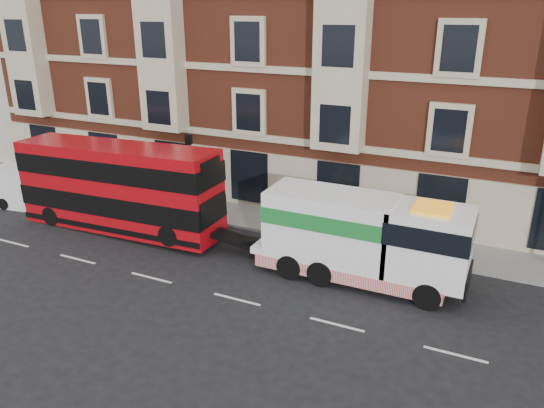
{
  "coord_description": "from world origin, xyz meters",
  "views": [
    {
      "loc": [
        8.68,
        -15.36,
        10.57
      ],
      "look_at": [
        -0.39,
        4.0,
        2.46
      ],
      "focal_mm": 35.0,
      "sensor_mm": 36.0,
      "label": 1
    }
  ],
  "objects": [
    {
      "name": "ground",
      "position": [
        0.0,
        0.0,
        0.0
      ],
      "size": [
        120.0,
        120.0,
        0.0
      ],
      "primitive_type": "plane",
      "color": "black",
      "rests_on": "ground"
    },
    {
      "name": "sidewalk",
      "position": [
        0.0,
        7.5,
        0.07
      ],
      "size": [
        90.0,
        3.0,
        0.15
      ],
      "primitive_type": "cube",
      "color": "slate",
      "rests_on": "ground"
    },
    {
      "name": "victorian_terrace",
      "position": [
        0.5,
        15.0,
        10.07
      ],
      "size": [
        45.0,
        12.0,
        20.4
      ],
      "color": "brown",
      "rests_on": "ground"
    },
    {
      "name": "lamp_post_west",
      "position": [
        -6.0,
        6.2,
        2.68
      ],
      "size": [
        0.35,
        0.15,
        4.35
      ],
      "color": "black",
      "rests_on": "sidewalk"
    },
    {
      "name": "double_decker_bus",
      "position": [
        -8.39,
        3.49,
        2.28
      ],
      "size": [
        10.65,
        2.44,
        4.31
      ],
      "color": "#AD0910",
      "rests_on": "ground"
    },
    {
      "name": "tow_truck",
      "position": [
        3.67,
        3.49,
        1.88
      ],
      "size": [
        8.52,
        2.52,
        3.55
      ],
      "color": "white",
      "rests_on": "ground"
    },
    {
      "name": "box_van",
      "position": [
        -14.84,
        3.9,
        1.09
      ],
      "size": [
        4.45,
        2.29,
        2.21
      ],
      "rotation": [
        0.0,
        0.0,
        0.14
      ],
      "color": "white",
      "rests_on": "ground"
    },
    {
      "name": "pedestrian",
      "position": [
        -14.44,
        6.89,
        1.03
      ],
      "size": [
        0.77,
        0.71,
        1.77
      ],
      "primitive_type": "imported",
      "rotation": [
        0.0,
        0.0,
        -0.58
      ],
      "color": "black",
      "rests_on": "sidewalk"
    }
  ]
}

